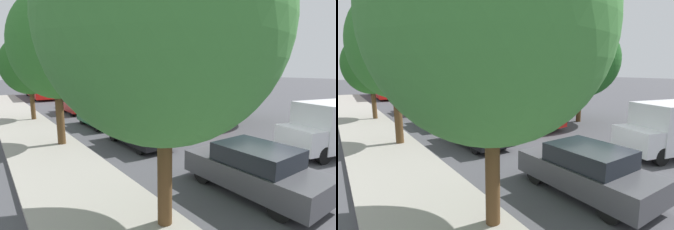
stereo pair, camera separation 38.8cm
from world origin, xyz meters
TOP-DOWN VIEW (x-y plane):
  - ground_plane at (0.00, 0.00)m, footprint 200.00×200.00m
  - kerb_strip_left at (-5.98, 15.97)m, footprint 3.20×41.94m
  - articulated_bus at (1.86, 12.84)m, footprint 4.11×16.67m
  - city_bus_rear at (-1.83, 31.95)m, footprint 2.75×11.30m
  - queued_car_graphite at (-1.67, -1.10)m, footprint 1.89×4.31m
  - queued_car_black at (-1.97, 5.40)m, footprint 1.84×4.21m
  - queued_car_green at (-1.96, 10.63)m, footprint 1.81×4.13m
  - queued_car_red at (-1.64, 16.89)m, footprint 1.88×4.30m
  - traffic_light at (0.22, 9.78)m, footprint 0.35×0.38m
  - no_entry_sign at (5.74, 9.93)m, footprint 0.70×0.08m
  - direction_sign_post at (6.62, 10.86)m, footprint 0.37×1.38m
  - tree_left_near at (-4.87, -0.98)m, footprint 5.04×5.04m
  - tree_left_mid at (-5.18, 7.35)m, footprint 3.95×3.95m
  - tree_left_far at (-5.16, 15.11)m, footprint 3.75×3.75m
  - tree_right_near at (6.81, 6.51)m, footprint 5.19×5.19m

SIDE VIEW (x-z plane):
  - ground_plane at x=0.00m, z-range 0.00..0.00m
  - kerb_strip_left at x=-5.98m, z-range 0.00..0.14m
  - queued_car_green at x=-1.96m, z-range 0.01..1.43m
  - queued_car_black at x=-1.97m, z-range 0.01..1.46m
  - queued_car_red at x=-1.64m, z-range 0.01..1.49m
  - queued_car_graphite at x=-1.67m, z-range 0.01..1.50m
  - city_bus_rear at x=-1.83m, z-range 0.19..2.61m
  - articulated_bus at x=1.86m, z-range 0.19..2.64m
  - no_entry_sign at x=5.74m, z-range 0.47..3.29m
  - traffic_light at x=0.22m, z-range 0.80..4.20m
  - direction_sign_post at x=6.62m, z-range 0.77..4.37m
  - tree_left_far at x=-5.16m, z-range 0.86..6.91m
  - tree_right_near at x=6.81m, z-range 0.75..7.64m
  - tree_left_near at x=-4.87m, z-range 0.91..8.07m
  - tree_left_mid at x=-5.18m, z-range 1.15..8.42m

